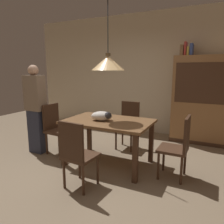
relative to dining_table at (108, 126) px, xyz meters
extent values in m
plane|color=#847056|center=(-0.05, -0.46, -0.65)|extent=(10.00, 10.00, 0.00)
cube|color=beige|center=(-0.05, 2.19, 0.80)|extent=(6.40, 0.10, 2.90)
cube|color=brown|center=(0.00, 0.00, 0.08)|extent=(1.40, 0.90, 0.04)
cube|color=#472D1E|center=(-0.62, -0.39, -0.29)|extent=(0.07, 0.07, 0.71)
cube|color=#472D1E|center=(0.62, -0.39, -0.29)|extent=(0.07, 0.07, 0.71)
cube|color=#472D1E|center=(-0.62, 0.39, -0.29)|extent=(0.07, 0.07, 0.71)
cube|color=#472D1E|center=(0.62, 0.39, -0.29)|extent=(0.07, 0.07, 0.71)
cube|color=#472D1E|center=(0.00, -0.80, -0.22)|extent=(0.43, 0.43, 0.04)
cube|color=#40291B|center=(-0.01, -0.98, 0.04)|extent=(0.38, 0.06, 0.48)
cylinder|color=#472D1E|center=(0.17, -0.65, -0.44)|extent=(0.04, 0.04, 0.41)
cylinder|color=#472D1E|center=(-0.15, -0.63, -0.44)|extent=(0.04, 0.04, 0.41)
cylinder|color=#472D1E|center=(0.15, -0.97, -0.44)|extent=(0.04, 0.04, 0.41)
cylinder|color=#472D1E|center=(-0.17, -0.95, -0.44)|extent=(0.04, 0.04, 0.41)
cube|color=#472D1E|center=(-1.05, 0.00, -0.22)|extent=(0.43, 0.43, 0.04)
cube|color=#40291B|center=(-1.23, 0.01, 0.04)|extent=(0.06, 0.38, 0.48)
cylinder|color=#472D1E|center=(-0.90, -0.17, -0.44)|extent=(0.04, 0.04, 0.41)
cylinder|color=#472D1E|center=(-0.88, 0.15, -0.44)|extent=(0.04, 0.04, 0.41)
cylinder|color=#472D1E|center=(-1.22, -0.15, -0.44)|extent=(0.04, 0.04, 0.41)
cylinder|color=#472D1E|center=(-1.20, 0.17, -0.44)|extent=(0.04, 0.04, 0.41)
cube|color=#472D1E|center=(1.05, 0.00, -0.22)|extent=(0.40, 0.40, 0.04)
cube|color=#40291B|center=(1.23, 0.00, 0.04)|extent=(0.04, 0.38, 0.48)
cylinder|color=#472D1E|center=(0.89, 0.16, -0.44)|extent=(0.04, 0.04, 0.41)
cylinder|color=#472D1E|center=(0.89, -0.16, -0.44)|extent=(0.04, 0.04, 0.41)
cylinder|color=#472D1E|center=(1.21, 0.16, -0.44)|extent=(0.04, 0.04, 0.41)
cylinder|color=#472D1E|center=(1.21, -0.16, -0.44)|extent=(0.04, 0.04, 0.41)
cube|color=#472D1E|center=(0.00, 0.80, -0.22)|extent=(0.40, 0.40, 0.04)
cube|color=#40291B|center=(0.00, 0.98, 0.04)|extent=(0.38, 0.04, 0.48)
cylinder|color=#472D1E|center=(-0.16, 0.64, -0.44)|extent=(0.04, 0.04, 0.41)
cylinder|color=#472D1E|center=(0.16, 0.64, -0.44)|extent=(0.04, 0.04, 0.41)
cylinder|color=#472D1E|center=(-0.16, 0.96, -0.44)|extent=(0.04, 0.04, 0.41)
cylinder|color=#472D1E|center=(0.16, 0.96, -0.44)|extent=(0.04, 0.04, 0.41)
ellipsoid|color=silver|center=(-0.09, -0.06, 0.18)|extent=(0.39, 0.32, 0.15)
sphere|color=#333338|center=(0.04, -0.08, 0.20)|extent=(0.11, 0.11, 0.11)
cylinder|color=#333338|center=(-0.21, 0.00, 0.13)|extent=(0.18, 0.04, 0.04)
cone|color=#E5B775|center=(0.00, 0.00, 1.01)|extent=(0.52, 0.52, 0.22)
cylinder|color=#513D23|center=(0.00, 0.00, 1.14)|extent=(0.08, 0.08, 0.04)
cylinder|color=black|center=(0.00, 0.00, 1.68)|extent=(0.01, 0.01, 1.04)
cube|color=olive|center=(1.23, 1.86, 0.28)|extent=(1.10, 0.44, 1.85)
cube|color=#472D1E|center=(1.23, 1.63, 0.65)|extent=(0.97, 0.01, 0.81)
cube|color=#472D1E|center=(1.23, 1.86, -0.61)|extent=(1.12, 0.45, 0.08)
cube|color=brown|center=(0.81, 1.86, 1.31)|extent=(0.06, 0.24, 0.22)
cube|color=#B73833|center=(0.88, 1.86, 1.34)|extent=(0.04, 0.22, 0.28)
cube|color=gold|center=(0.94, 1.86, 1.29)|extent=(0.04, 0.20, 0.18)
cube|color=#384C93|center=(1.00, 1.86, 1.32)|extent=(0.06, 0.24, 0.24)
cube|color=#2D3347|center=(-1.45, -0.13, -0.24)|extent=(0.30, 0.20, 0.82)
cube|color=#84705B|center=(-1.45, -0.13, 0.49)|extent=(0.36, 0.22, 0.65)
sphere|color=tan|center=(-1.45, -0.13, 0.90)|extent=(0.19, 0.19, 0.19)
camera|label=1|loc=(1.56, -3.02, 0.91)|focal=34.36mm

